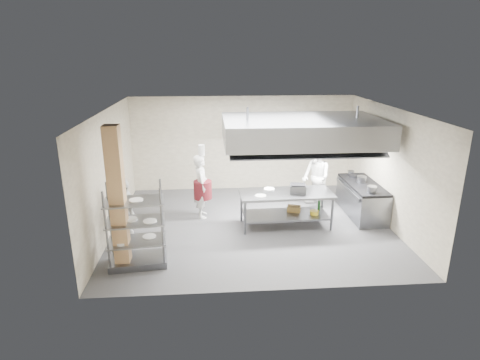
{
  "coord_description": "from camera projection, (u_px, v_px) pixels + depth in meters",
  "views": [
    {
      "loc": [
        -1.04,
        -9.51,
        4.32
      ],
      "look_at": [
        -0.3,
        0.2,
        1.18
      ],
      "focal_mm": 30.0,
      "sensor_mm": 36.0,
      "label": 1
    }
  ],
  "objects": [
    {
      "name": "ceiling",
      "position": [
        253.0,
        109.0,
        9.51
      ],
      "size": [
        7.0,
        7.0,
        0.0
      ],
      "primitive_type": "plane",
      "rotation": [
        3.14,
        0.0,
        0.0
      ],
      "color": "silver",
      "rests_on": "wall_back"
    },
    {
      "name": "chef_head",
      "position": [
        201.0,
        186.0,
        10.72
      ],
      "size": [
        0.45,
        0.66,
        1.74
      ],
      "primitive_type": "imported",
      "rotation": [
        0.0,
        0.0,
        1.63
      ],
      "color": "white",
      "rests_on": "floor"
    },
    {
      "name": "pass_rack",
      "position": [
        136.0,
        226.0,
        8.26
      ],
      "size": [
        1.25,
        0.82,
        1.77
      ],
      "primitive_type": null,
      "rotation": [
        0.0,
        0.0,
        0.11
      ],
      "color": "slate",
      "rests_on": "floor"
    },
    {
      "name": "floor",
      "position": [
        252.0,
        225.0,
        10.43
      ],
      "size": [
        7.0,
        7.0,
        0.0
      ],
      "primitive_type": "plane",
      "color": "#3D3D40",
      "rests_on": "ground"
    },
    {
      "name": "stockpot",
      "position": [
        362.0,
        179.0,
        10.91
      ],
      "size": [
        0.25,
        0.25,
        0.17
      ],
      "primitive_type": "cylinder",
      "color": "gray",
      "rests_on": "range_top"
    },
    {
      "name": "plate_stack",
      "position": [
        137.0,
        240.0,
        8.36
      ],
      "size": [
        0.28,
        0.28,
        0.05
      ],
      "primitive_type": "cylinder",
      "color": "white",
      "rests_on": "pass_rack"
    },
    {
      "name": "island",
      "position": [
        285.0,
        209.0,
        10.27
      ],
      "size": [
        2.38,
        1.05,
        0.91
      ],
      "primitive_type": null,
      "rotation": [
        0.0,
        0.0,
        0.03
      ],
      "color": "gray",
      "rests_on": "floor"
    },
    {
      "name": "wall_shelf",
      "position": [
        299.0,
        144.0,
        12.79
      ],
      "size": [
        1.5,
        0.28,
        0.04
      ],
      "primitive_type": "cube",
      "color": "gray",
      "rests_on": "wall_back"
    },
    {
      "name": "hood_strip_b",
      "position": [
        336.0,
        142.0,
        10.33
      ],
      "size": [
        1.6,
        0.12,
        0.04
      ],
      "primitive_type": "cube",
      "color": "white",
      "rests_on": "exhaust_hood"
    },
    {
      "name": "column",
      "position": [
        118.0,
        200.0,
        7.96
      ],
      "size": [
        0.3,
        0.3,
        3.0
      ],
      "primitive_type": "cube",
      "color": "tan",
      "rests_on": "floor"
    },
    {
      "name": "wall_back",
      "position": [
        243.0,
        143.0,
        12.82
      ],
      "size": [
        7.0,
        0.0,
        7.0
      ],
      "primitive_type": "plane",
      "rotation": [
        1.57,
        0.0,
        0.0
      ],
      "color": "gray",
      "rests_on": "ground"
    },
    {
      "name": "island_undershelf",
      "position": [
        285.0,
        215.0,
        10.32
      ],
      "size": [
        2.19,
        0.95,
        0.04
      ],
      "primitive_type": "cube",
      "rotation": [
        0.0,
        0.0,
        0.03
      ],
      "color": "slate",
      "rests_on": "island"
    },
    {
      "name": "island_worktop",
      "position": [
        286.0,
        194.0,
        10.14
      ],
      "size": [
        2.38,
        1.05,
        0.06
      ],
      "primitive_type": "cube",
      "rotation": [
        0.0,
        0.0,
        0.03
      ],
      "color": "gray",
      "rests_on": "island"
    },
    {
      "name": "griddle",
      "position": [
        298.0,
        189.0,
        10.1
      ],
      "size": [
        0.45,
        0.38,
        0.2
      ],
      "primitive_type": "cube",
      "rotation": [
        0.0,
        0.0,
        -0.17
      ],
      "color": "slate",
      "rests_on": "island_worktop"
    },
    {
      "name": "cooking_range",
      "position": [
        362.0,
        200.0,
        11.0
      ],
      "size": [
        0.8,
        2.0,
        0.84
      ],
      "primitive_type": "cube",
      "color": "gray",
      "rests_on": "floor"
    },
    {
      "name": "range_top",
      "position": [
        363.0,
        184.0,
        10.86
      ],
      "size": [
        0.78,
        1.96,
        0.06
      ],
      "primitive_type": "cube",
      "color": "black",
      "rests_on": "cooking_range"
    },
    {
      "name": "chef_plating",
      "position": [
        125.0,
        212.0,
        9.09
      ],
      "size": [
        0.83,
        1.04,
        1.65
      ],
      "primitive_type": "imported",
      "rotation": [
        0.0,
        0.0,
        -1.06
      ],
      "color": "white",
      "rests_on": "floor"
    },
    {
      "name": "wall_right",
      "position": [
        389.0,
        167.0,
        10.22
      ],
      "size": [
        0.0,
        6.0,
        6.0
      ],
      "primitive_type": "plane",
      "rotation": [
        1.57,
        0.0,
        -1.57
      ],
      "color": "gray",
      "rests_on": "ground"
    },
    {
      "name": "wicker_basket",
      "position": [
        294.0,
        209.0,
        10.47
      ],
      "size": [
        0.39,
        0.33,
        0.15
      ],
      "primitive_type": "cube",
      "rotation": [
        0.0,
        0.0,
        -0.32
      ],
      "color": "olive",
      "rests_on": "island_undershelf"
    },
    {
      "name": "wall_left",
      "position": [
        109.0,
        173.0,
        9.71
      ],
      "size": [
        0.0,
        6.0,
        6.0
      ],
      "primitive_type": "plane",
      "rotation": [
        1.57,
        0.0,
        1.57
      ],
      "color": "gray",
      "rests_on": "ground"
    },
    {
      "name": "chef_line",
      "position": [
        316.0,
        178.0,
        11.31
      ],
      "size": [
        0.91,
        1.05,
        1.82
      ],
      "primitive_type": "imported",
      "rotation": [
        0.0,
        0.0,
        -1.28
      ],
      "color": "silver",
      "rests_on": "floor"
    },
    {
      "name": "exhaust_hood",
      "position": [
        302.0,
        130.0,
        10.17
      ],
      "size": [
        4.0,
        2.5,
        0.6
      ],
      "primitive_type": "cube",
      "color": "gray",
      "rests_on": "ceiling"
    },
    {
      "name": "hood_strip_a",
      "position": [
        267.0,
        143.0,
        10.2
      ],
      "size": [
        1.6,
        0.12,
        0.04
      ],
      "primitive_type": "cube",
      "color": "white",
      "rests_on": "exhaust_hood"
    }
  ]
}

